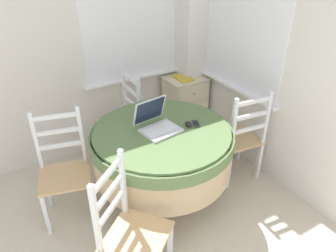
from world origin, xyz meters
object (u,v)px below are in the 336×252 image
object	(u,v)px
round_dining_table	(162,148)
dining_chair_near_right_window	(239,138)
cell_phone	(196,124)
dining_chair_camera_near	(130,232)
dining_chair_left_flank	(64,171)
dining_chair_near_back_window	(122,121)
computer_mouse	(189,124)
laptop	(157,123)
book_on_cabinet	(183,78)
corner_cabinet	(185,105)

from	to	relation	value
round_dining_table	dining_chair_near_right_window	bearing A→B (deg)	-5.29
cell_phone	dining_chair_camera_near	bearing A→B (deg)	-149.49
dining_chair_left_flank	cell_phone	bearing A→B (deg)	-18.41
round_dining_table	dining_chair_camera_near	bearing A→B (deg)	-134.90
dining_chair_camera_near	dining_chair_left_flank	world-z (taller)	same
dining_chair_camera_near	dining_chair_left_flank	xyz separation A→B (m)	(-0.20, 0.89, 0.00)
dining_chair_near_back_window	dining_chair_camera_near	world-z (taller)	same
dining_chair_camera_near	computer_mouse	bearing A→B (deg)	32.93
cell_phone	dining_chair_near_right_window	bearing A→B (deg)	-1.38
computer_mouse	dining_chair_near_right_window	bearing A→B (deg)	-1.57
cell_phone	dining_chair_left_flank	xyz separation A→B (m)	(-1.09, 0.36, -0.32)
laptop	dining_chair_near_right_window	world-z (taller)	laptop
dining_chair_left_flank	book_on_cabinet	xyz separation A→B (m)	(1.61, 0.63, 0.28)
dining_chair_camera_near	dining_chair_near_right_window	bearing A→B (deg)	19.85
computer_mouse	cell_phone	size ratio (longest dim) A/B	0.66
computer_mouse	dining_chair_near_right_window	xyz separation A→B (m)	(0.60, -0.02, -0.33)
dining_chair_left_flank	round_dining_table	bearing A→B (deg)	-20.80
laptop	dining_chair_near_right_window	size ratio (longest dim) A/B	0.36
laptop	corner_cabinet	size ratio (longest dim) A/B	0.49
computer_mouse	corner_cabinet	world-z (taller)	computer_mouse
dining_chair_near_right_window	dining_chair_left_flank	distance (m)	1.66
dining_chair_near_back_window	dining_chair_near_right_window	size ratio (longest dim) A/B	1.00
dining_chair_near_back_window	dining_chair_camera_near	bearing A→B (deg)	-111.88
cell_phone	book_on_cabinet	bearing A→B (deg)	62.46
round_dining_table	dining_chair_near_right_window	size ratio (longest dim) A/B	1.24
dining_chair_camera_near	corner_cabinet	world-z (taller)	dining_chair_camera_near
laptop	dining_chair_camera_near	size ratio (longest dim) A/B	0.36
cell_phone	dining_chair_near_right_window	distance (m)	0.62
computer_mouse	dining_chair_near_right_window	size ratio (longest dim) A/B	0.08
cell_phone	dining_chair_camera_near	xyz separation A→B (m)	(-0.89, -0.53, -0.32)
cell_phone	dining_chair_near_right_window	xyz separation A→B (m)	(0.53, -0.01, -0.32)
round_dining_table	computer_mouse	bearing A→B (deg)	-14.79
laptop	book_on_cabinet	world-z (taller)	laptop
cell_phone	dining_chair_camera_near	distance (m)	1.08
dining_chair_camera_near	corner_cabinet	distance (m)	2.14
laptop	round_dining_table	bearing A→B (deg)	-59.17
dining_chair_near_back_window	dining_chair_near_right_window	world-z (taller)	same
cell_phone	dining_chair_left_flank	bearing A→B (deg)	161.59
round_dining_table	computer_mouse	size ratio (longest dim) A/B	15.03
cell_phone	dining_chair_near_back_window	xyz separation A→B (m)	(-0.32, 0.90, -0.32)
book_on_cabinet	dining_chair_near_right_window	bearing A→B (deg)	-89.49
cell_phone	dining_chair_near_back_window	bearing A→B (deg)	109.51
computer_mouse	cell_phone	xyz separation A→B (m)	(0.07, -0.00, -0.02)
round_dining_table	computer_mouse	xyz separation A→B (m)	(0.23, -0.06, 0.20)
dining_chair_near_right_window	corner_cabinet	xyz separation A→B (m)	(0.04, 1.04, -0.09)
round_dining_table	cell_phone	bearing A→B (deg)	-11.95
round_dining_table	cell_phone	world-z (taller)	cell_phone
round_dining_table	dining_chair_left_flank	bearing A→B (deg)	159.20
round_dining_table	corner_cabinet	size ratio (longest dim) A/B	1.68
cell_phone	book_on_cabinet	xyz separation A→B (m)	(0.52, 1.00, -0.04)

